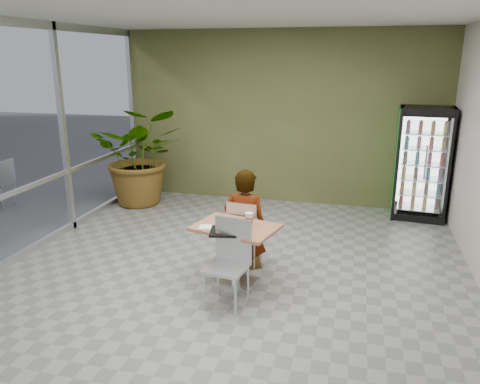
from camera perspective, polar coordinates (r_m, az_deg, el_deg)
name	(u,v)px	position (r m, az deg, el deg)	size (l,w,h in m)	color
ground	(230,280)	(5.99, -1.24, -10.69)	(7.00, 7.00, 0.00)	gray
room_envelope	(229,156)	(5.46, -1.35, 4.47)	(6.00, 7.00, 3.20)	#B8B2A6
storefront_frame	(10,144)	(6.89, -26.26, 5.27)	(0.10, 7.00, 3.20)	silver
dining_table	(236,243)	(5.71, -0.52, -6.19)	(1.10, 0.89, 0.75)	#AB6B49
chair_far	(244,228)	(6.17, 0.44, -4.46)	(0.43, 0.44, 0.91)	silver
chair_near	(230,255)	(5.27, -1.24, -7.70)	(0.49, 0.50, 0.98)	silver
seated_woman	(245,229)	(6.22, 0.61, -4.49)	(0.60, 0.39, 1.63)	black
pizza_plate	(235,223)	(5.67, -0.63, -3.84)	(0.30, 0.24, 0.03)	white
soda_cup	(249,220)	(5.59, 1.10, -3.42)	(0.10, 0.10, 0.17)	white
napkin_stack	(206,227)	(5.57, -4.15, -4.34)	(0.16, 0.16, 0.02)	white
cafeteria_tray	(231,232)	(5.42, -1.10, -4.84)	(0.48, 0.35, 0.03)	black
beverage_fridge	(422,164)	(8.54, 21.34, 3.24)	(0.94, 0.75, 1.91)	black
potted_plant	(141,156)	(8.95, -11.97, 4.32)	(1.65, 1.43, 1.84)	#39712D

